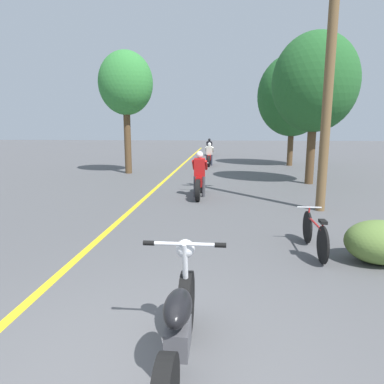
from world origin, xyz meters
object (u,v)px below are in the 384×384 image
(roadside_tree_right_far, at_px, (293,96))
(motorcycle_foreground, at_px, (179,329))
(utility_pole, at_px, (330,61))
(bicycle_parked, at_px, (315,234))
(roadside_tree_right_near, at_px, (315,83))
(roadside_tree_left, at_px, (126,84))
(motorcycle_rider_lead, at_px, (199,180))
(motorcycle_rider_far, at_px, (209,149))
(motorcycle_rider_mid, at_px, (209,157))

(roadside_tree_right_far, height_order, motorcycle_foreground, roadside_tree_right_far)
(utility_pole, distance_m, bicycle_parked, 4.81)
(roadside_tree_right_near, bearing_deg, motorcycle_foreground, -108.85)
(roadside_tree_right_near, distance_m, roadside_tree_left, 8.32)
(utility_pole, height_order, bicycle_parked, utility_pole)
(roadside_tree_right_far, height_order, motorcycle_rider_lead, roadside_tree_right_far)
(motorcycle_rider_far, bearing_deg, roadside_tree_left, -106.48)
(roadside_tree_right_far, bearing_deg, roadside_tree_left, -153.16)
(roadside_tree_right_near, xyz_separation_m, motorcycle_foreground, (-3.75, -10.99, -3.37))
(motorcycle_rider_mid, bearing_deg, motorcycle_rider_far, 92.28)
(motorcycle_rider_mid, xyz_separation_m, bicycle_parked, (2.39, -14.11, -0.18))
(utility_pole, bearing_deg, roadside_tree_right_far, 83.36)
(roadside_tree_right_far, xyz_separation_m, motorcycle_rider_far, (-4.99, 7.39, -3.46))
(utility_pole, xyz_separation_m, roadside_tree_left, (-7.12, 7.04, 0.38))
(roadside_tree_right_far, bearing_deg, motorcycle_rider_far, 124.02)
(motorcycle_foreground, bearing_deg, roadside_tree_left, 107.20)
(roadside_tree_left, height_order, motorcycle_foreground, roadside_tree_left)
(utility_pole, height_order, motorcycle_rider_lead, utility_pole)
(motorcycle_foreground, xyz_separation_m, motorcycle_rider_mid, (-0.41, 17.33, 0.07))
(bicycle_parked, bearing_deg, roadside_tree_right_near, 77.10)
(motorcycle_foreground, bearing_deg, motorcycle_rider_lead, 92.58)
(roadside_tree_right_near, bearing_deg, motorcycle_rider_mid, 123.32)
(motorcycle_rider_far, bearing_deg, motorcycle_rider_lead, -88.78)
(roadside_tree_right_far, distance_m, motorcycle_foreground, 18.59)
(utility_pole, height_order, roadside_tree_left, utility_pole)
(utility_pole, xyz_separation_m, motorcycle_rider_mid, (-3.36, 10.89, -3.27))
(roadside_tree_right_near, height_order, roadside_tree_right_far, roadside_tree_right_far)
(roadside_tree_right_far, bearing_deg, bicycle_parked, -98.96)
(utility_pole, bearing_deg, motorcycle_rider_lead, 154.32)
(motorcycle_rider_lead, relative_size, bicycle_parked, 1.31)
(utility_pole, xyz_separation_m, motorcycle_rider_lead, (-3.31, 1.59, -3.24))
(roadside_tree_right_far, distance_m, bicycle_parked, 15.15)
(utility_pole, height_order, motorcycle_rider_mid, utility_pole)
(motorcycle_foreground, distance_m, motorcycle_rider_lead, 8.03)
(roadside_tree_right_near, distance_m, bicycle_parked, 8.69)
(utility_pole, relative_size, roadside_tree_left, 1.30)
(motorcycle_foreground, bearing_deg, roadside_tree_right_far, 76.49)
(motorcycle_foreground, height_order, motorcycle_rider_mid, motorcycle_rider_mid)
(roadside_tree_right_near, height_order, motorcycle_rider_lead, roadside_tree_right_near)
(roadside_tree_right_near, bearing_deg, utility_pole, -100.04)
(roadside_tree_left, distance_m, bicycle_parked, 12.56)
(roadside_tree_right_near, bearing_deg, roadside_tree_left, 162.56)
(motorcycle_rider_lead, bearing_deg, motorcycle_rider_mid, 90.33)
(motorcycle_rider_mid, bearing_deg, motorcycle_foreground, -88.63)
(roadside_tree_right_far, relative_size, motorcycle_rider_lead, 2.94)
(roadside_tree_right_far, distance_m, roadside_tree_left, 9.46)
(roadside_tree_right_near, bearing_deg, roadside_tree_right_far, 85.68)
(motorcycle_rider_lead, distance_m, motorcycle_rider_mid, 9.30)
(roadside_tree_right_far, relative_size, roadside_tree_left, 1.11)
(utility_pole, height_order, motorcycle_foreground, utility_pole)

